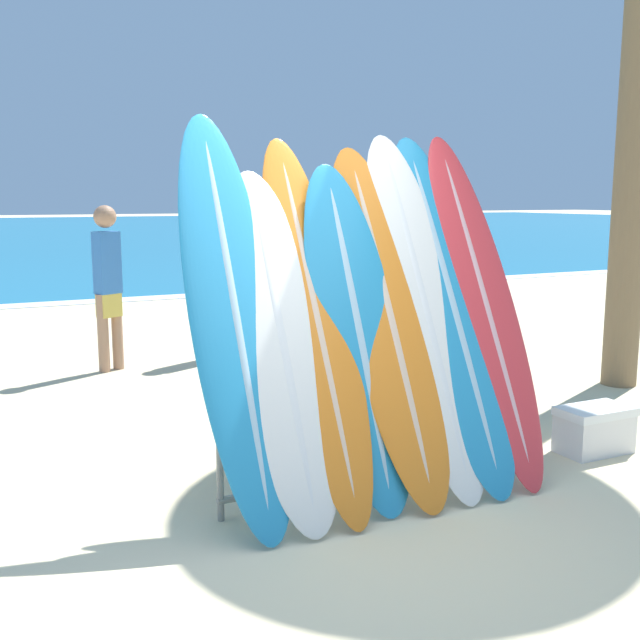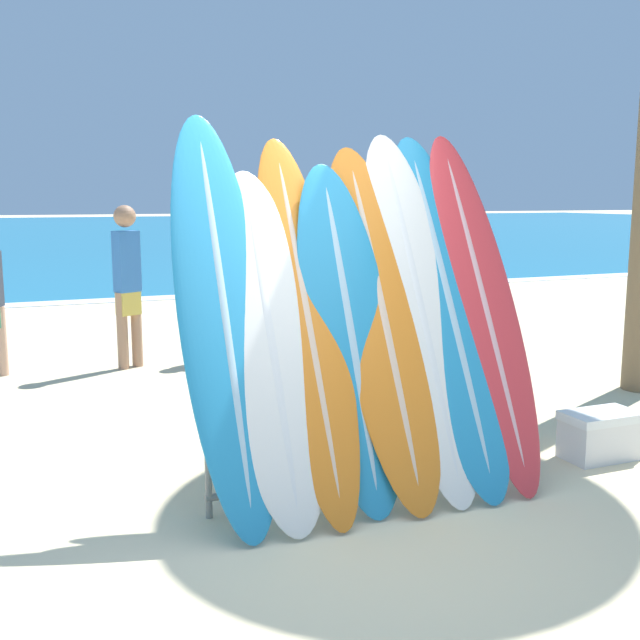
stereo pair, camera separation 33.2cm
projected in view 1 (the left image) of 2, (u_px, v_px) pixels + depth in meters
The scene contains 14 objects.
ground_plane at pixel (372, 539), 4.06m from camera, with size 160.00×160.00×0.00m, color beige.
surfboard_rack at pixel (376, 412), 4.64m from camera, with size 2.07×0.04×0.95m.
surfboard_slot_0 at pixel (234, 315), 4.22m from camera, with size 0.53×1.18×2.35m.
surfboard_slot_1 at pixel (281, 343), 4.29m from camera, with size 0.59×1.06×2.01m.
surfboard_slot_2 at pixel (315, 320), 4.43m from camera, with size 0.48×1.21×2.22m.
surfboard_slot_3 at pixel (357, 332), 4.51m from camera, with size 0.58×0.95×2.05m.
surfboard_slot_4 at pixel (389, 319), 4.64m from camera, with size 0.58×1.18×2.17m.
surfboard_slot_5 at pixel (424, 308), 4.77m from camera, with size 0.57×1.20×2.26m.
surfboard_slot_6 at pixel (451, 306), 4.86m from camera, with size 0.59×1.24×2.26m.
surfboard_slot_7 at pixel (483, 303), 4.97m from camera, with size 0.50×1.22×2.27m.
person_mid_beach at pixel (305, 266), 11.09m from camera, with size 0.25×0.20×1.51m.
person_far_left at pixel (225, 279), 8.53m from camera, with size 0.28×0.28×1.66m.
person_far_right at pixel (108, 282), 7.85m from camera, with size 0.30×0.26×1.75m.
cooler_box at pixel (594, 429), 5.41m from camera, with size 0.54×0.32×0.34m.
Camera 1 is at (-1.91, -3.31, 1.83)m, focal length 42.00 mm.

